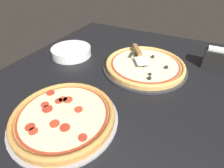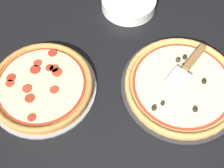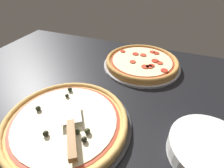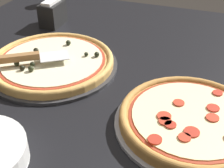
{
  "view_description": "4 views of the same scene",
  "coord_description": "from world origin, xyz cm",
  "px_view_note": "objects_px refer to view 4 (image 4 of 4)",
  "views": [
    {
      "loc": [
        -17.77,
        67.49,
        47.27
      ],
      "look_at": [
        9.4,
        14.27,
        3.0
      ],
      "focal_mm": 28.0,
      "sensor_mm": 36.0,
      "label": 1
    },
    {
      "loc": [
        -42.7,
        30.18,
        95.49
      ],
      "look_at": [
        9.4,
        14.27,
        3.0
      ],
      "focal_mm": 50.0,
      "sensor_mm": 36.0,
      "label": 2
    },
    {
      "loc": [
        29.88,
        -38.8,
        45.46
      ],
      "look_at": [
        9.4,
        14.27,
        3.0
      ],
      "focal_mm": 28.0,
      "sensor_mm": 36.0,
      "label": 3
    },
    {
      "loc": [
        78.69,
        39.97,
        52.15
      ],
      "look_at": [
        9.4,
        14.27,
        3.0
      ],
      "focal_mm": 50.0,
      "sensor_mm": 36.0,
      "label": 4
    }
  ],
  "objects_px": {
    "pizza_back": "(191,118)",
    "napkin_holder": "(53,13)",
    "pizza_front": "(52,61)",
    "serving_spatula": "(27,57)"
  },
  "relations": [
    {
      "from": "pizza_back",
      "to": "napkin_holder",
      "type": "height_order",
      "value": "napkin_holder"
    },
    {
      "from": "pizza_front",
      "to": "serving_spatula",
      "type": "height_order",
      "value": "serving_spatula"
    },
    {
      "from": "pizza_front",
      "to": "serving_spatula",
      "type": "distance_m",
      "value": 0.09
    },
    {
      "from": "pizza_back",
      "to": "pizza_front",
      "type": "bearing_deg",
      "value": -106.56
    },
    {
      "from": "pizza_back",
      "to": "serving_spatula",
      "type": "relative_size",
      "value": 1.77
    },
    {
      "from": "napkin_holder",
      "to": "pizza_front",
      "type": "bearing_deg",
      "value": 28.74
    },
    {
      "from": "pizza_back",
      "to": "serving_spatula",
      "type": "height_order",
      "value": "serving_spatula"
    },
    {
      "from": "serving_spatula",
      "to": "pizza_front",
      "type": "bearing_deg",
      "value": 138.02
    },
    {
      "from": "napkin_holder",
      "to": "serving_spatula",
      "type": "bearing_deg",
      "value": 17.73
    },
    {
      "from": "pizza_front",
      "to": "napkin_holder",
      "type": "distance_m",
      "value": 0.36
    }
  ]
}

